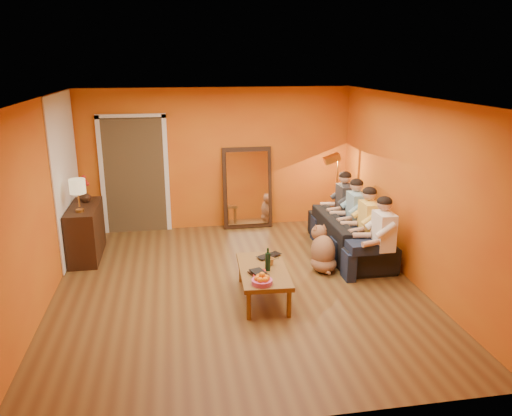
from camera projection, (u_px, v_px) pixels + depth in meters
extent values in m
cube|color=brown|center=(237.00, 287.00, 7.00)|extent=(5.00, 5.50, 0.00)
cube|color=white|center=(235.00, 99.00, 6.26)|extent=(5.00, 5.50, 0.00)
cube|color=#CB6D17|center=(217.00, 159.00, 9.23)|extent=(5.00, 0.00, 2.60)
cube|color=#CB6D17|center=(38.00, 207.00, 6.23)|extent=(0.00, 5.50, 2.60)
cube|color=#CB6D17|center=(412.00, 190.00, 7.04)|extent=(0.00, 5.50, 2.60)
cube|color=white|center=(66.00, 176.00, 7.88)|extent=(0.02, 1.90, 2.58)
cube|color=#3F2D19|center=(135.00, 174.00, 9.13)|extent=(1.06, 0.30, 2.10)
cube|color=white|center=(102.00, 177.00, 8.93)|extent=(0.08, 0.06, 2.20)
cube|color=white|center=(167.00, 175.00, 9.11)|extent=(0.08, 0.06, 2.20)
cube|color=white|center=(131.00, 116.00, 8.71)|extent=(1.22, 0.06, 0.08)
cube|color=black|center=(247.00, 188.00, 9.36)|extent=(0.92, 0.27, 1.51)
cube|color=white|center=(248.00, 188.00, 9.32)|extent=(0.78, 0.21, 1.35)
cube|color=black|center=(86.00, 232.00, 7.99)|extent=(0.44, 1.18, 0.85)
imported|color=black|center=(349.00, 234.00, 8.20)|extent=(2.12, 0.83, 0.62)
cylinder|color=black|center=(268.00, 259.00, 6.49)|extent=(0.07, 0.07, 0.31)
imported|color=#B27F3F|center=(270.00, 261.00, 6.70)|extent=(0.11, 0.11, 0.10)
imported|color=black|center=(271.00, 257.00, 6.93)|extent=(0.43, 0.38, 0.03)
imported|color=black|center=(252.00, 275.00, 6.36)|extent=(0.27, 0.30, 0.02)
imported|color=#B11C14|center=(253.00, 273.00, 6.36)|extent=(0.20, 0.25, 0.02)
imported|color=black|center=(252.00, 273.00, 6.34)|extent=(0.21, 0.25, 0.02)
imported|color=black|center=(85.00, 196.00, 8.07)|extent=(0.19, 0.19, 0.20)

